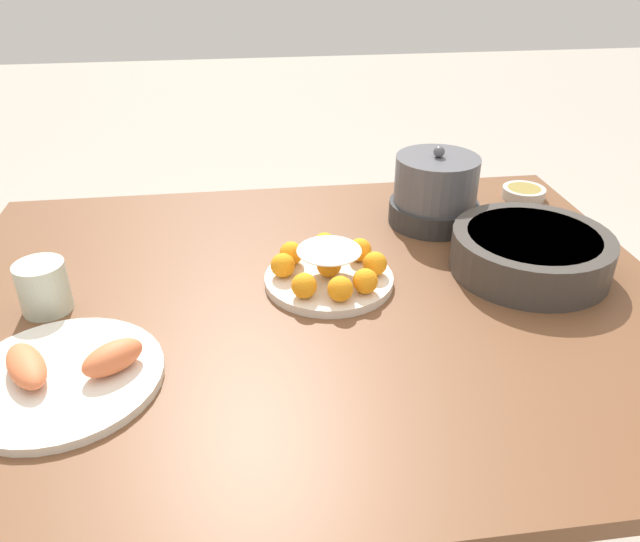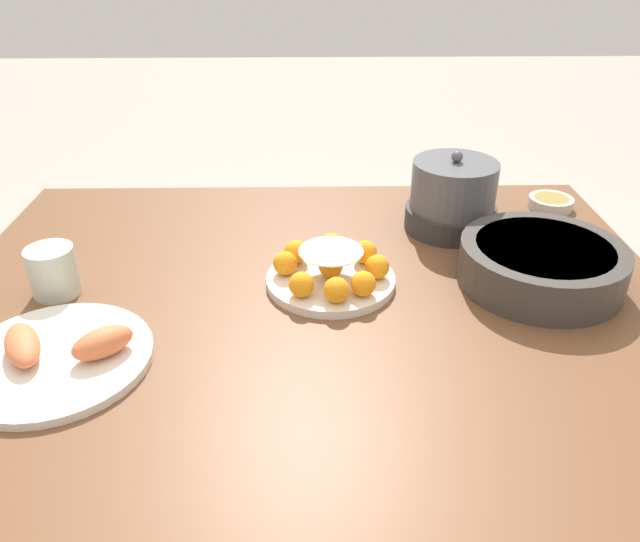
{
  "view_description": "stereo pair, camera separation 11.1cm",
  "coord_description": "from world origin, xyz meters",
  "px_view_note": "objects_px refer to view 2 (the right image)",
  "views": [
    {
      "loc": [
        -0.11,
        -0.93,
        1.34
      ],
      "look_at": [
        0.02,
        0.02,
        0.78
      ],
      "focal_mm": 35.0,
      "sensor_mm": 36.0,
      "label": 1
    },
    {
      "loc": [
        0.0,
        -0.94,
        1.34
      ],
      "look_at": [
        0.02,
        0.02,
        0.78
      ],
      "focal_mm": 35.0,
      "sensor_mm": 36.0,
      "label": 2
    }
  ],
  "objects_px": {
    "cup_far": "(53,271)",
    "warming_pot": "(452,197)",
    "seafood_platter": "(56,355)",
    "sauce_bowl": "(551,202)",
    "dining_table": "(310,337)",
    "serving_bowl": "(541,263)",
    "cake_plate": "(331,271)"
  },
  "relations": [
    {
      "from": "seafood_platter",
      "to": "warming_pot",
      "type": "distance_m",
      "value": 0.83
    },
    {
      "from": "cake_plate",
      "to": "serving_bowl",
      "type": "bearing_deg",
      "value": -0.65
    },
    {
      "from": "cake_plate",
      "to": "sauce_bowl",
      "type": "bearing_deg",
      "value": 32.62
    },
    {
      "from": "warming_pot",
      "to": "dining_table",
      "type": "bearing_deg",
      "value": -138.14
    },
    {
      "from": "cake_plate",
      "to": "seafood_platter",
      "type": "height_order",
      "value": "cake_plate"
    },
    {
      "from": "seafood_platter",
      "to": "serving_bowl",
      "type": "bearing_deg",
      "value": 15.22
    },
    {
      "from": "dining_table",
      "to": "warming_pot",
      "type": "relative_size",
      "value": 6.76
    },
    {
      "from": "cup_far",
      "to": "warming_pot",
      "type": "height_order",
      "value": "warming_pot"
    },
    {
      "from": "sauce_bowl",
      "to": "dining_table",
      "type": "bearing_deg",
      "value": -146.15
    },
    {
      "from": "dining_table",
      "to": "warming_pot",
      "type": "distance_m",
      "value": 0.44
    },
    {
      "from": "cup_far",
      "to": "warming_pot",
      "type": "relative_size",
      "value": 0.46
    },
    {
      "from": "sauce_bowl",
      "to": "cup_far",
      "type": "bearing_deg",
      "value": -160.77
    },
    {
      "from": "cake_plate",
      "to": "seafood_platter",
      "type": "xyz_separation_m",
      "value": [
        -0.42,
        -0.22,
        -0.01
      ]
    },
    {
      "from": "sauce_bowl",
      "to": "seafood_platter",
      "type": "relative_size",
      "value": 0.34
    },
    {
      "from": "dining_table",
      "to": "sauce_bowl",
      "type": "bearing_deg",
      "value": 33.85
    },
    {
      "from": "serving_bowl",
      "to": "cup_far",
      "type": "xyz_separation_m",
      "value": [
        -0.88,
        -0.02,
        0.0
      ]
    },
    {
      "from": "sauce_bowl",
      "to": "seafood_platter",
      "type": "height_order",
      "value": "seafood_platter"
    },
    {
      "from": "dining_table",
      "to": "warming_pot",
      "type": "bearing_deg",
      "value": 41.86
    },
    {
      "from": "serving_bowl",
      "to": "seafood_platter",
      "type": "relative_size",
      "value": 1.01
    },
    {
      "from": "dining_table",
      "to": "cake_plate",
      "type": "bearing_deg",
      "value": 47.03
    },
    {
      "from": "serving_bowl",
      "to": "warming_pot",
      "type": "relative_size",
      "value": 1.52
    },
    {
      "from": "serving_bowl",
      "to": "seafood_platter",
      "type": "bearing_deg",
      "value": -164.78
    },
    {
      "from": "sauce_bowl",
      "to": "seafood_platter",
      "type": "xyz_separation_m",
      "value": [
        -0.95,
        -0.56,
        -0.0
      ]
    },
    {
      "from": "sauce_bowl",
      "to": "warming_pot",
      "type": "height_order",
      "value": "warming_pot"
    },
    {
      "from": "dining_table",
      "to": "cake_plate",
      "type": "xyz_separation_m",
      "value": [
        0.04,
        0.04,
        0.12
      ]
    },
    {
      "from": "cake_plate",
      "to": "sauce_bowl",
      "type": "xyz_separation_m",
      "value": [
        0.52,
        0.33,
        -0.01
      ]
    },
    {
      "from": "serving_bowl",
      "to": "sauce_bowl",
      "type": "relative_size",
      "value": 2.95
    },
    {
      "from": "serving_bowl",
      "to": "sauce_bowl",
      "type": "bearing_deg",
      "value": 67.74
    },
    {
      "from": "dining_table",
      "to": "serving_bowl",
      "type": "height_order",
      "value": "serving_bowl"
    },
    {
      "from": "sauce_bowl",
      "to": "cup_far",
      "type": "height_order",
      "value": "cup_far"
    },
    {
      "from": "seafood_platter",
      "to": "sauce_bowl",
      "type": "bearing_deg",
      "value": 30.53
    },
    {
      "from": "seafood_platter",
      "to": "warming_pot",
      "type": "relative_size",
      "value": 1.51
    }
  ]
}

